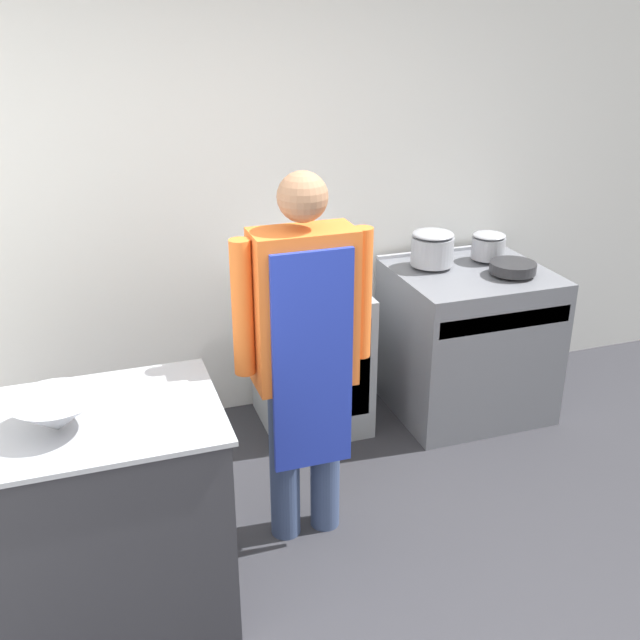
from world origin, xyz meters
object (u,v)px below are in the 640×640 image
at_px(mixing_bowl, 56,414).
at_px(stock_pot, 432,247).
at_px(person_cook, 304,344).
at_px(saute_pan, 513,267).
at_px(fridge_unit, 312,358).
at_px(sauce_pot, 488,245).
at_px(stove, 467,341).

xyz_separation_m(mixing_bowl, stock_pot, (2.13, 1.28, 0.02)).
height_order(person_cook, saute_pan, person_cook).
relative_size(fridge_unit, person_cook, 0.49).
relative_size(mixing_bowl, sauce_pot, 1.58).
relative_size(fridge_unit, sauce_pot, 4.22).
height_order(person_cook, mixing_bowl, person_cook).
distance_m(stock_pot, sauce_pot, 0.38).
bearing_deg(stove, sauce_pot, 38.34).
height_order(mixing_bowl, sauce_pot, sauce_pot).
height_order(fridge_unit, stock_pot, stock_pot).
height_order(person_cook, stock_pot, person_cook).
distance_m(stock_pot, saute_pan, 0.47).
distance_m(stove, fridge_unit, 0.96).
xyz_separation_m(fridge_unit, person_cook, (-0.34, -0.95, 0.56)).
bearing_deg(fridge_unit, person_cook, -109.84).
height_order(stove, mixing_bowl, mixing_bowl).
height_order(stock_pot, sauce_pot, stock_pot).
relative_size(fridge_unit, stock_pot, 3.40).
distance_m(person_cook, saute_pan, 1.62).
xyz_separation_m(stock_pot, saute_pan, (0.38, -0.28, -0.07)).
distance_m(mixing_bowl, sauce_pot, 2.81).
relative_size(stove, stock_pot, 3.68).
bearing_deg(person_cook, mixing_bowl, -162.98).
bearing_deg(fridge_unit, saute_pan, -13.09).
xyz_separation_m(mixing_bowl, sauce_pot, (2.50, 1.28, -0.00)).
distance_m(stove, person_cook, 1.63).
xyz_separation_m(stove, saute_pan, (0.18, -0.14, 0.50)).
distance_m(person_cook, stock_pot, 1.46).
bearing_deg(sauce_pot, stock_pot, -180.00).
height_order(fridge_unit, sauce_pot, sauce_pot).
bearing_deg(mixing_bowl, sauce_pot, 27.02).
distance_m(stove, sauce_pot, 0.59).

